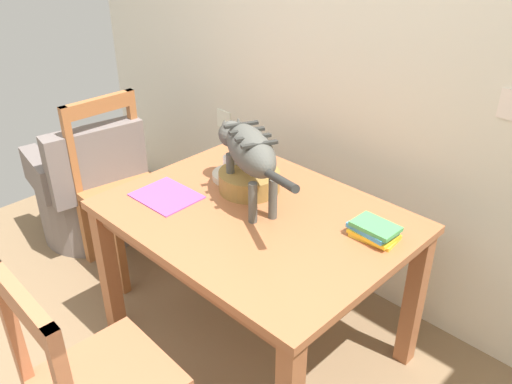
{
  "coord_description": "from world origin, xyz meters",
  "views": [
    {
      "loc": [
        1.3,
        -0.32,
        1.9
      ],
      "look_at": [
        -0.02,
        1.03,
        0.83
      ],
      "focal_mm": 37.88,
      "sensor_mm": 36.0,
      "label": 1
    }
  ],
  "objects_px": {
    "dining_table": "(256,231)",
    "saucer_bowl": "(233,175)",
    "cat": "(248,150)",
    "coffee_mug": "(233,165)",
    "wicker_armchair": "(91,195)",
    "wooden_chair_near": "(123,189)",
    "book_stack": "(374,231)",
    "wicker_basket": "(249,180)",
    "magazine": "(166,196)"
  },
  "relations": [
    {
      "from": "dining_table",
      "to": "saucer_bowl",
      "type": "xyz_separation_m",
      "value": [
        -0.29,
        0.14,
        0.1
      ]
    },
    {
      "from": "cat",
      "to": "coffee_mug",
      "type": "relative_size",
      "value": 5.44
    },
    {
      "from": "saucer_bowl",
      "to": "wicker_armchair",
      "type": "relative_size",
      "value": 0.24
    },
    {
      "from": "coffee_mug",
      "to": "wooden_chair_near",
      "type": "xyz_separation_m",
      "value": [
        -0.7,
        -0.17,
        -0.33
      ]
    },
    {
      "from": "book_stack",
      "to": "cat",
      "type": "bearing_deg",
      "value": -166.27
    },
    {
      "from": "cat",
      "to": "wicker_basket",
      "type": "relative_size",
      "value": 2.52
    },
    {
      "from": "cat",
      "to": "wicker_armchair",
      "type": "xyz_separation_m",
      "value": [
        -1.27,
        -0.08,
        -0.69
      ]
    },
    {
      "from": "wicker_basket",
      "to": "wooden_chair_near",
      "type": "xyz_separation_m",
      "value": [
        -0.82,
        -0.15,
        -0.31
      ]
    },
    {
      "from": "wicker_basket",
      "to": "book_stack",
      "type": "bearing_deg",
      "value": 5.96
    },
    {
      "from": "saucer_bowl",
      "to": "wicker_basket",
      "type": "height_order",
      "value": "wicker_basket"
    },
    {
      "from": "cat",
      "to": "dining_table",
      "type": "bearing_deg",
      "value": -94.33
    },
    {
      "from": "magazine",
      "to": "coffee_mug",
      "type": "bearing_deg",
      "value": 73.46
    },
    {
      "from": "cat",
      "to": "wicker_armchair",
      "type": "relative_size",
      "value": 0.87
    },
    {
      "from": "magazine",
      "to": "wicker_basket",
      "type": "relative_size",
      "value": 0.99
    },
    {
      "from": "cat",
      "to": "magazine",
      "type": "height_order",
      "value": "cat"
    },
    {
      "from": "wooden_chair_near",
      "to": "wicker_basket",
      "type": "bearing_deg",
      "value": 102.74
    },
    {
      "from": "saucer_bowl",
      "to": "wooden_chair_near",
      "type": "height_order",
      "value": "wooden_chair_near"
    },
    {
      "from": "dining_table",
      "to": "wicker_basket",
      "type": "distance_m",
      "value": 0.24
    },
    {
      "from": "saucer_bowl",
      "to": "wooden_chair_near",
      "type": "distance_m",
      "value": 0.77
    },
    {
      "from": "dining_table",
      "to": "saucer_bowl",
      "type": "bearing_deg",
      "value": 153.79
    },
    {
      "from": "cat",
      "to": "wooden_chair_near",
      "type": "bearing_deg",
      "value": 119.82
    },
    {
      "from": "wicker_basket",
      "to": "wicker_armchair",
      "type": "xyz_separation_m",
      "value": [
        -1.2,
        -0.15,
        -0.5
      ]
    },
    {
      "from": "wicker_basket",
      "to": "wicker_armchair",
      "type": "relative_size",
      "value": 0.35
    },
    {
      "from": "dining_table",
      "to": "cat",
      "type": "distance_m",
      "value": 0.34
    },
    {
      "from": "wicker_basket",
      "to": "cat",
      "type": "bearing_deg",
      "value": -46.43
    },
    {
      "from": "magazine",
      "to": "book_stack",
      "type": "xyz_separation_m",
      "value": [
        0.82,
        0.36,
        0.03
      ]
    },
    {
      "from": "dining_table",
      "to": "wooden_chair_near",
      "type": "height_order",
      "value": "wooden_chair_near"
    },
    {
      "from": "book_stack",
      "to": "wicker_armchair",
      "type": "distance_m",
      "value": 1.89
    },
    {
      "from": "wicker_basket",
      "to": "wooden_chair_near",
      "type": "bearing_deg",
      "value": -169.81
    },
    {
      "from": "cat",
      "to": "magazine",
      "type": "bearing_deg",
      "value": 154.29
    },
    {
      "from": "magazine",
      "to": "wicker_armchair",
      "type": "height_order",
      "value": "wicker_armchair"
    },
    {
      "from": "cat",
      "to": "magazine",
      "type": "relative_size",
      "value": 2.54
    },
    {
      "from": "saucer_bowl",
      "to": "wooden_chair_near",
      "type": "xyz_separation_m",
      "value": [
        -0.7,
        -0.17,
        -0.28
      ]
    },
    {
      "from": "book_stack",
      "to": "wooden_chair_near",
      "type": "height_order",
      "value": "wooden_chair_near"
    },
    {
      "from": "saucer_bowl",
      "to": "coffee_mug",
      "type": "height_order",
      "value": "coffee_mug"
    },
    {
      "from": "cat",
      "to": "wooden_chair_near",
      "type": "relative_size",
      "value": 0.72
    },
    {
      "from": "wicker_basket",
      "to": "dining_table",
      "type": "bearing_deg",
      "value": -37.14
    },
    {
      "from": "coffee_mug",
      "to": "wicker_basket",
      "type": "height_order",
      "value": "coffee_mug"
    },
    {
      "from": "coffee_mug",
      "to": "wicker_armchair",
      "type": "xyz_separation_m",
      "value": [
        -1.08,
        -0.17,
        -0.52
      ]
    },
    {
      "from": "book_stack",
      "to": "wicker_armchair",
      "type": "xyz_separation_m",
      "value": [
        -1.81,
        -0.21,
        -0.49
      ]
    },
    {
      "from": "book_stack",
      "to": "saucer_bowl",
      "type": "bearing_deg",
      "value": -176.65
    },
    {
      "from": "dining_table",
      "to": "magazine",
      "type": "height_order",
      "value": "magazine"
    },
    {
      "from": "saucer_bowl",
      "to": "wicker_armchair",
      "type": "height_order",
      "value": "wicker_armchair"
    },
    {
      "from": "dining_table",
      "to": "wicker_armchair",
      "type": "xyz_separation_m",
      "value": [
        -1.37,
        -0.03,
        -0.36
      ]
    },
    {
      "from": "saucer_bowl",
      "to": "dining_table",
      "type": "bearing_deg",
      "value": -26.21
    },
    {
      "from": "wicker_armchair",
      "to": "cat",
      "type": "bearing_deg",
      "value": -76.36
    },
    {
      "from": "dining_table",
      "to": "magazine",
      "type": "relative_size",
      "value": 4.51
    },
    {
      "from": "magazine",
      "to": "dining_table",
      "type": "bearing_deg",
      "value": 23.8
    },
    {
      "from": "dining_table",
      "to": "book_stack",
      "type": "xyz_separation_m",
      "value": [
        0.45,
        0.19,
        0.12
      ]
    },
    {
      "from": "dining_table",
      "to": "magazine",
      "type": "xyz_separation_m",
      "value": [
        -0.37,
        -0.18,
        0.09
      ]
    }
  ]
}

